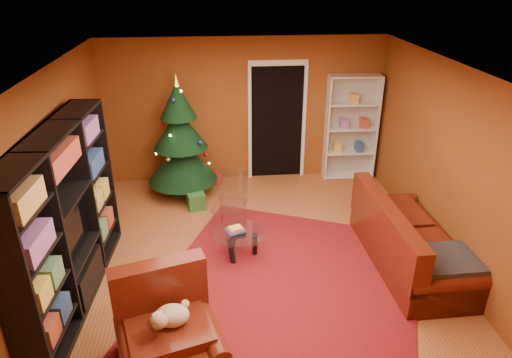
{
  "coord_description": "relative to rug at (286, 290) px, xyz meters",
  "views": [
    {
      "loc": [
        -0.52,
        -5.17,
        3.7
      ],
      "look_at": [
        0.0,
        0.4,
        1.05
      ],
      "focal_mm": 32.0,
      "sensor_mm": 36.0,
      "label": 1
    }
  ],
  "objects": [
    {
      "name": "floor",
      "position": [
        -0.27,
        0.68,
        -0.04
      ],
      "size": [
        5.0,
        5.5,
        0.05
      ],
      "primitive_type": "cube",
      "color": "brown",
      "rests_on": "ground"
    },
    {
      "name": "ceiling",
      "position": [
        -0.27,
        0.68,
        2.61
      ],
      "size": [
        5.0,
        5.5,
        0.05
      ],
      "primitive_type": "cube",
      "color": "silver",
      "rests_on": "wall_back"
    },
    {
      "name": "wall_back",
      "position": [
        -0.27,
        3.46,
        1.29
      ],
      "size": [
        5.0,
        0.05,
        2.6
      ],
      "primitive_type": "cube",
      "color": "brown",
      "rests_on": "ground"
    },
    {
      "name": "wall_left",
      "position": [
        -2.8,
        0.68,
        1.29
      ],
      "size": [
        0.05,
        5.5,
        2.6
      ],
      "primitive_type": "cube",
      "color": "brown",
      "rests_on": "ground"
    },
    {
      "name": "wall_right",
      "position": [
        2.25,
        0.68,
        1.29
      ],
      "size": [
        0.05,
        5.5,
        2.6
      ],
      "primitive_type": "cube",
      "color": "brown",
      "rests_on": "ground"
    },
    {
      "name": "doorway",
      "position": [
        0.33,
        3.41,
        1.04
      ],
      "size": [
        1.06,
        0.6,
        2.16
      ],
      "primitive_type": null,
      "color": "black",
      "rests_on": "floor"
    },
    {
      "name": "rug",
      "position": [
        0.0,
        0.0,
        0.0
      ],
      "size": [
        4.25,
        4.53,
        0.02
      ],
      "primitive_type": "cube",
      "rotation": [
        0.0,
        0.0,
        -0.39
      ],
      "color": "maroon",
      "rests_on": "floor"
    },
    {
      "name": "media_unit",
      "position": [
        -2.55,
        0.17,
        1.04
      ],
      "size": [
        0.56,
        2.75,
        2.1
      ],
      "primitive_type": null,
      "rotation": [
        0.0,
        0.0,
        -0.05
      ],
      "color": "black",
      "rests_on": "floor"
    },
    {
      "name": "christmas_tree",
      "position": [
        -1.4,
        2.83,
        1.02
      ],
      "size": [
        1.58,
        1.58,
        2.13
      ],
      "primitive_type": null,
      "rotation": [
        0.0,
        0.0,
        0.42
      ],
      "color": "black",
      "rests_on": "floor"
    },
    {
      "name": "gift_box_green",
      "position": [
        -1.17,
        2.25,
        0.13
      ],
      "size": [
        0.34,
        0.34,
        0.28
      ],
      "primitive_type": "cube",
      "rotation": [
        0.0,
        0.0,
        0.25
      ],
      "color": "#255D28",
      "rests_on": "floor"
    },
    {
      "name": "gift_box_red",
      "position": [
        -0.84,
        3.18,
        0.09
      ],
      "size": [
        0.25,
        0.25,
        0.21
      ],
      "primitive_type": "cube",
      "rotation": [
        0.0,
        0.0,
        0.21
      ],
      "color": "maroon",
      "rests_on": "floor"
    },
    {
      "name": "white_bookshelf",
      "position": [
        1.68,
        3.25,
        0.96
      ],
      "size": [
        0.93,
        0.36,
        1.99
      ],
      "primitive_type": null,
      "rotation": [
        0.0,
        0.0,
        -0.03
      ],
      "color": "white",
      "rests_on": "floor"
    },
    {
      "name": "armchair",
      "position": [
        -1.32,
        -1.07,
        0.4
      ],
      "size": [
        1.32,
        1.32,
        0.83
      ],
      "primitive_type": null,
      "rotation": [
        0.0,
        0.0,
        0.29
      ],
      "color": "#4A140B",
      "rests_on": "rug"
    },
    {
      "name": "dog",
      "position": [
        -1.28,
        -1.01,
        0.61
      ],
      "size": [
        0.47,
        0.4,
        0.27
      ],
      "primitive_type": null,
      "rotation": [
        0.0,
        0.0,
        0.29
      ],
      "color": "beige",
      "rests_on": "armchair"
    },
    {
      "name": "sofa",
      "position": [
        1.75,
        0.42,
        0.45
      ],
      "size": [
        1.02,
        2.17,
        0.93
      ],
      "primitive_type": null,
      "rotation": [
        0.0,
        0.0,
        1.6
      ],
      "color": "#4A140B",
      "rests_on": "rug"
    },
    {
      "name": "coffee_table",
      "position": [
        -0.52,
        0.82,
        0.19
      ],
      "size": [
        0.97,
        0.97,
        0.47
      ],
      "primitive_type": null,
      "rotation": [
        0.0,
        0.0,
        0.38
      ],
      "color": "gray",
      "rests_on": "rug"
    },
    {
      "name": "acrylic_chair",
      "position": [
        -0.64,
        1.47,
        0.43
      ],
      "size": [
        0.58,
        0.61,
        0.87
      ],
      "primitive_type": null,
      "rotation": [
        0.0,
        0.0,
        -0.34
      ],
      "color": "#66605B",
      "rests_on": "rug"
    }
  ]
}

